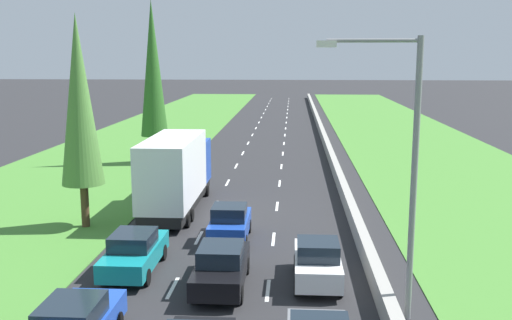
{
  "coord_description": "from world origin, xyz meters",
  "views": [
    {
      "loc": [
        2.59,
        1.11,
        8.39
      ],
      "look_at": [
        -0.3,
        46.38,
        0.25
      ],
      "focal_mm": 40.74,
      "sensor_mm": 36.0,
      "label": 1
    }
  ],
  "objects": [
    {
      "name": "ground_plane",
      "position": [
        0.0,
        60.0,
        0.0
      ],
      "size": [
        300.0,
        300.0,
        0.0
      ],
      "primitive_type": "plane",
      "color": "#28282B",
      "rests_on": "ground"
    },
    {
      "name": "grass_verge_left",
      "position": [
        -12.65,
        60.0,
        0.02
      ],
      "size": [
        14.0,
        140.0,
        0.04
      ],
      "primitive_type": "cube",
      "color": "#478433",
      "rests_on": "ground"
    },
    {
      "name": "grass_verge_right",
      "position": [
        14.35,
        60.0,
        0.02
      ],
      "size": [
        14.0,
        140.0,
        0.04
      ],
      "primitive_type": "cube",
      "color": "#478433",
      "rests_on": "ground"
    },
    {
      "name": "median_barrier",
      "position": [
        5.7,
        60.0,
        0.42
      ],
      "size": [
        0.44,
        120.0,
        0.85
      ],
      "primitive_type": "cube",
      "color": "#9E9B93",
      "rests_on": "ground"
    },
    {
      "name": "lane_markings",
      "position": [
        0.0,
        60.0,
        0.01
      ],
      "size": [
        3.64,
        116.0,
        0.01
      ],
      "color": "white",
      "rests_on": "ground"
    },
    {
      "name": "teal_sedan_left_lane",
      "position": [
        -3.57,
        22.55,
        0.81
      ],
      "size": [
        1.82,
        4.5,
        1.64
      ],
      "color": "teal",
      "rests_on": "ground"
    },
    {
      "name": "white_box_truck_left_lane",
      "position": [
        -3.7,
        31.7,
        2.18
      ],
      "size": [
        2.46,
        9.4,
        4.18
      ],
      "color": "black",
      "rests_on": "ground"
    },
    {
      "name": "white_hatchback_right_lane",
      "position": [
        3.56,
        21.81,
        0.84
      ],
      "size": [
        1.74,
        3.9,
        1.72
      ],
      "color": "white",
      "rests_on": "ground"
    },
    {
      "name": "black_sedan_centre_lane_third",
      "position": [
        0.03,
        21.2,
        0.81
      ],
      "size": [
        1.82,
        4.5,
        1.64
      ],
      "color": "black",
      "rests_on": "ground"
    },
    {
      "name": "blue_hatchback_centre_lane",
      "position": [
        -0.24,
        26.69,
        0.84
      ],
      "size": [
        1.74,
        3.9,
        1.72
      ],
      "color": "#1E47B7",
      "rests_on": "ground"
    },
    {
      "name": "poplar_tree_second",
      "position": [
        -7.64,
        28.37,
        6.26
      ],
      "size": [
        2.06,
        2.06,
        10.43
      ],
      "color": "#4C3823",
      "rests_on": "ground"
    },
    {
      "name": "poplar_tree_third",
      "position": [
        -8.27,
        45.88,
        7.4
      ],
      "size": [
        2.12,
        2.12,
        12.69
      ],
      "color": "#4C3823",
      "rests_on": "ground"
    },
    {
      "name": "street_light_mast",
      "position": [
        6.03,
        19.05,
        5.23
      ],
      "size": [
        3.2,
        0.28,
        9.0
      ],
      "color": "gray",
      "rests_on": "ground"
    }
  ]
}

